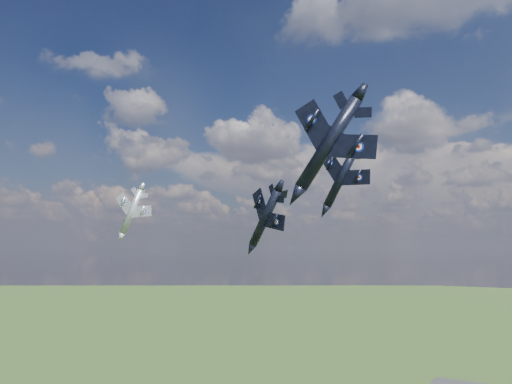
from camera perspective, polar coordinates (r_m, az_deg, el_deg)
The scene contains 4 objects.
jet_lead_navy at distance 83.58m, azimuth 1.06°, elevation -2.95°, with size 10.96×15.28×3.16m, color black, non-canonical shape.
jet_right_navy at distance 57.22m, azimuth 8.27°, elevation 5.50°, with size 11.52×16.06×3.32m, color black, non-canonical shape.
jet_high_navy at distance 94.51m, azimuth 9.74°, elevation 1.73°, with size 11.96×16.67×3.45m, color black, non-canonical shape.
jet_left_silver at distance 106.10m, azimuth -14.04°, elevation -2.18°, with size 9.62×13.42×2.78m, color #A6AAB1, non-canonical shape.
Camera 1 is at (45.71, -56.92, 73.00)m, focal length 35.00 mm.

